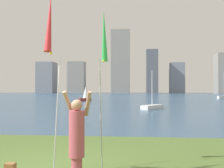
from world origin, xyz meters
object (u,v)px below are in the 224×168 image
bag (10,167)px  sailboat_4 (86,93)px  person (77,134)px  sailboat_2 (224,97)px  kite_flag_right (104,40)px  sailboat_1 (152,107)px  kite_flag_left (50,27)px

bag → sailboat_4: (-4.78, 34.29, 1.12)m
person → bag: 1.85m
bag → sailboat_2: sailboat_2 is taller
bag → kite_flag_right: bearing=15.5°
kite_flag_right → sailboat_1: 18.98m
sailboat_4 → sailboat_1: bearing=-58.4°
person → kite_flag_left: bearing=-148.0°
kite_flag_right → sailboat_4: size_ratio=1.14×
kite_flag_right → sailboat_2: sailboat_2 is taller
bag → sailboat_4: size_ratio=0.07×
person → sailboat_4: sailboat_4 is taller
sailboat_1 → sailboat_2: 31.37m
sailboat_4 → bag: bearing=-82.1°
person → kite_flag_left: 2.42m
kite_flag_left → sailboat_4: size_ratio=1.18×
sailboat_1 → bag: bearing=-103.2°
person → sailboat_1: size_ratio=0.52×
kite_flag_left → kite_flag_right: kite_flag_left is taller
bag → sailboat_2: (19.99, 46.48, 0.28)m
sailboat_2 → sailboat_4: bearing=-153.8°
sailboat_1 → sailboat_2: (15.49, 27.28, 0.14)m
kite_flag_left → bag: kite_flag_left is taller
kite_flag_left → sailboat_4: bearing=99.6°
kite_flag_right → bag: (-2.16, -0.60, -3.10)m
sailboat_2 → bag: bearing=-113.3°
kite_flag_left → kite_flag_right: size_ratio=1.03×
kite_flag_right → sailboat_2: bearing=68.8°
kite_flag_left → sailboat_1: bearing=80.3°
sailboat_1 → sailboat_4: bearing=121.6°
person → kite_flag_right: (0.52, 0.79, 2.26)m
kite_flag_left → sailboat_1: size_ratio=1.08×
sailboat_1 → sailboat_4: 17.75m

